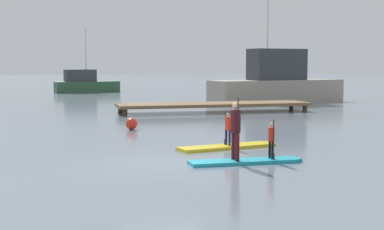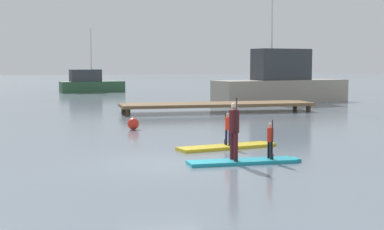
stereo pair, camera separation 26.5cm
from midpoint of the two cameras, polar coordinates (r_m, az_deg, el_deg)
The scene contains 10 objects.
ground_plane at distance 17.01m, azimuth -3.08°, elevation -4.82°, with size 240.00×240.00×0.00m, color slate.
paddleboard_near at distance 20.09m, azimuth 3.14°, elevation -3.13°, with size 3.70×1.55×0.10m.
paddler_child_solo at distance 20.02m, azimuth 3.17°, elevation -1.19°, with size 0.24×0.39×1.12m.
paddleboard_far at distance 17.17m, azimuth 4.84°, elevation -4.57°, with size 3.40×0.78×0.10m.
paddler_adult at distance 16.91m, azimuth 3.86°, elevation -1.20°, with size 0.30×0.53×1.86m.
paddler_child_front at distance 17.34m, azimuth 7.40°, elevation -2.31°, with size 0.19×0.39×1.19m.
fishing_boat_white_large at distance 43.21m, azimuth 8.17°, elevation 3.07°, with size 10.72×4.92×10.20m.
motor_boat_small_navy at distance 57.59m, azimuth -10.62°, elevation 3.09°, with size 6.38×2.77×6.25m.
floating_dock at distance 34.24m, azimuth 1.92°, elevation 1.04°, with size 11.40×2.60×0.55m.
mooring_buoy_far at distance 25.61m, azimuth -6.27°, elevation -0.87°, with size 0.51×0.51×0.51m, color red.
Camera 1 is at (-3.34, -16.41, 2.97)m, focal length 54.16 mm.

